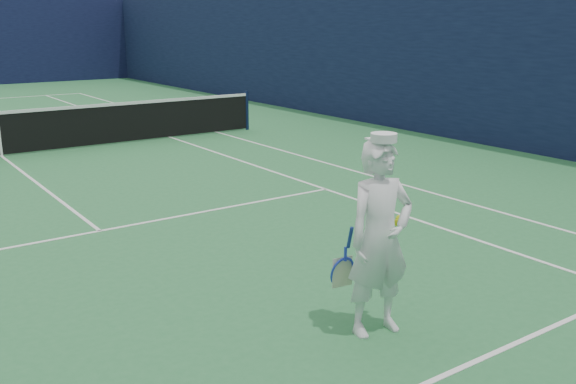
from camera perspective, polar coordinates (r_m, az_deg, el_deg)
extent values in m
plane|color=#2B713D|center=(15.63, -24.09, 2.89)|extent=(80.00, 80.00, 0.00)
cube|color=white|center=(17.46, -6.20, 5.27)|extent=(0.06, 23.83, 0.01)
cube|color=white|center=(16.86, -10.28, 4.77)|extent=(0.06, 23.77, 0.01)
cube|color=white|center=(9.59, -16.38, -3.34)|extent=(8.23, 0.06, 0.01)
cube|color=white|center=(15.63, -24.09, 2.91)|extent=(0.06, 12.80, 0.01)
cube|color=#0E1635|center=(19.81, 5.40, 12.24)|extent=(0.12, 36.12, 4.00)
cylinder|color=#141E4C|center=(17.83, -3.67, 7.26)|extent=(0.09, 0.09, 1.07)
imported|color=white|center=(6.07, 8.17, -4.16)|extent=(0.74, 0.54, 1.88)
cylinder|color=white|center=(5.83, 8.51, 4.81)|extent=(0.24, 0.24, 0.08)
cube|color=white|center=(5.94, 7.78, 4.73)|extent=(0.19, 0.12, 0.02)
cylinder|color=navy|center=(5.97, 5.53, -4.05)|extent=(0.05, 0.09, 0.22)
cube|color=#2135B7|center=(6.08, 5.13, -5.51)|extent=(0.02, 0.02, 0.14)
torus|color=#2135B7|center=(6.20, 4.85, -7.09)|extent=(0.30, 0.14, 0.29)
cube|color=beige|center=(6.20, 4.85, -7.09)|extent=(0.22, 0.03, 0.30)
sphere|color=#C7CE17|center=(6.27, 9.62, -2.70)|extent=(0.07, 0.07, 0.07)
sphere|color=#C7CE17|center=(6.30, 9.86, -2.34)|extent=(0.07, 0.07, 0.07)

